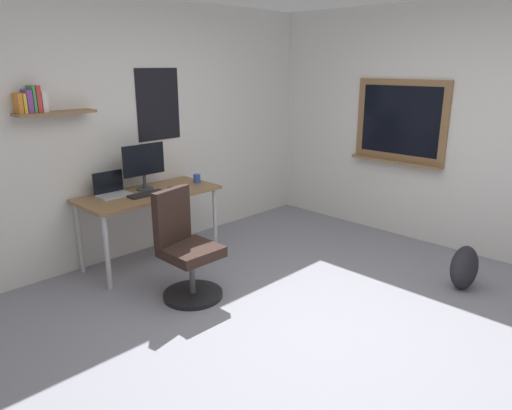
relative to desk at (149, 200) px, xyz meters
name	(u,v)px	position (x,y,z in m)	size (l,w,h in m)	color
ground_plane	(318,332)	(0.12, -2.05, -0.66)	(5.20, 5.20, 0.00)	gray
wall_back	(133,130)	(0.11, 0.40, 0.64)	(5.00, 0.30, 2.60)	silver
wall_right	(464,130)	(2.57, -2.02, 0.64)	(0.22, 5.00, 2.60)	silver
desk	(149,200)	(0.00, 0.00, 0.00)	(1.38, 0.65, 0.74)	olive
office_chair	(186,252)	(-0.21, -0.85, -0.26)	(0.52, 0.53, 0.95)	black
laptop	(112,190)	(-0.31, 0.15, 0.13)	(0.31, 0.21, 0.23)	#ADAFB5
monitor_primary	(144,164)	(0.03, 0.10, 0.35)	(0.46, 0.17, 0.46)	#38383D
keyboard	(147,194)	(-0.07, -0.08, 0.09)	(0.37, 0.13, 0.02)	black
computer_mouse	(171,188)	(0.21, -0.08, 0.09)	(0.10, 0.06, 0.03)	#262628
coffee_mug	(197,178)	(0.59, -0.03, 0.12)	(0.08, 0.08, 0.09)	#334CA5
backpack	(464,267)	(1.63, -2.53, -0.46)	(0.32, 0.22, 0.41)	#232328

